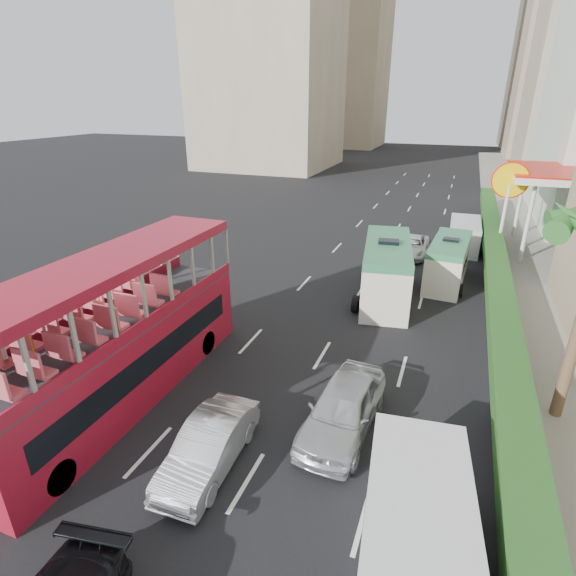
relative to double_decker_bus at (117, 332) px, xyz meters
The scene contains 15 objects.
ground_plane 6.51m from the double_decker_bus, ahead, with size 200.00×200.00×0.00m, color black.
double_decker_bus is the anchor object (origin of this frame).
car_silver_lane_a 5.36m from the double_decker_bus, 22.52° to the right, with size 1.43×4.10×1.35m, color silver.
car_silver_lane_b 7.96m from the double_decker_bus, ahead, with size 1.88×4.67×1.59m, color silver.
van_asset 20.76m from the double_decker_bus, 69.05° to the left, with size 2.04×4.43×1.23m, color silver.
minibus_near 13.62m from the double_decker_bus, 59.36° to the left, with size 2.22×6.67×2.96m, color silver.
minibus_far 18.01m from the double_decker_bus, 56.92° to the left, with size 1.83×5.50×2.44m, color silver.
panel_van_near 10.68m from the double_decker_bus, 17.40° to the right, with size 2.17×5.44×2.17m, color silver.
panel_van_far 24.31m from the double_decker_bus, 64.26° to the left, with size 1.93×4.82×1.93m, color silver.
sidewalk 29.26m from the double_decker_bus, 59.04° to the left, with size 6.00×120.00×0.18m, color #99968C.
kerb_wall 18.66m from the double_decker_bus, 48.93° to the left, with size 0.30×44.00×1.00m, color silver.
hedge 18.60m from the double_decker_bus, 48.93° to the left, with size 1.10×44.00×0.70m, color #2D6626.
shell_station 28.02m from the double_decker_bus, 55.18° to the left, with size 6.50×8.00×5.50m, color silver.
tower_far_b 107.94m from the double_decker_bus, 77.53° to the left, with size 14.00×14.00×40.00m, color #B6A78F.
tower_left_b 93.68m from the double_decker_bus, 100.08° to the left, with size 16.00×16.00×46.00m, color tan.
Camera 1 is at (3.95, -10.15, 9.63)m, focal length 28.00 mm.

